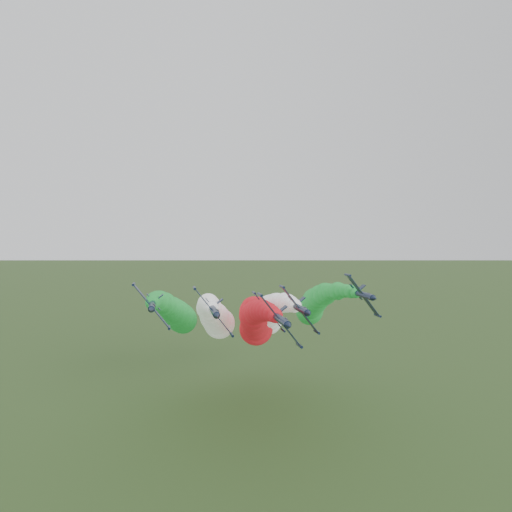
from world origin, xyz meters
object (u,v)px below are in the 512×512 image
Objects in this scene: jet_outer_right at (314,305)px; jet_trail at (252,315)px; jet_lead at (256,322)px; jet_inner_right at (270,314)px; jet_outer_left at (175,313)px; jet_inner_left at (215,316)px.

jet_trail is at bearing 150.11° from jet_outer_right.
jet_lead is 9.78m from jet_inner_right.
jet_outer_right is at bearing 30.80° from jet_inner_right.
jet_trail is at bearing 82.41° from jet_lead.
jet_outer_left is 25.98m from jet_trail.
jet_outer_right reaches higher than jet_inner_right.
jet_outer_left is 1.01× the size of jet_outer_right.
jet_lead is at bearing -140.54° from jet_outer_right.
jet_outer_left is 1.00× the size of jet_trail.
jet_lead is 1.01× the size of jet_trail.
jet_outer_left reaches higher than jet_inner_right.
jet_outer_right reaches higher than jet_outer_left.
jet_inner_right is (5.49, 8.07, 0.62)m from jet_lead.
jet_inner_right is (15.36, -1.60, 0.44)m from jet_inner_left.
jet_trail is (-1.84, 19.32, -3.37)m from jet_inner_right.
jet_inner_right is 0.99× the size of jet_trail.
jet_outer_right is 20.59m from jet_trail.
jet_outer_right is (41.81, -1.45, 1.55)m from jet_outer_left.
jet_inner_right is at bearing -149.20° from jet_outer_right.
jet_inner_left is at bearing -40.13° from jet_outer_left.
jet_outer_right is (21.09, 17.36, 1.61)m from jet_lead.
jet_outer_left is at bearing 157.70° from jet_inner_right.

